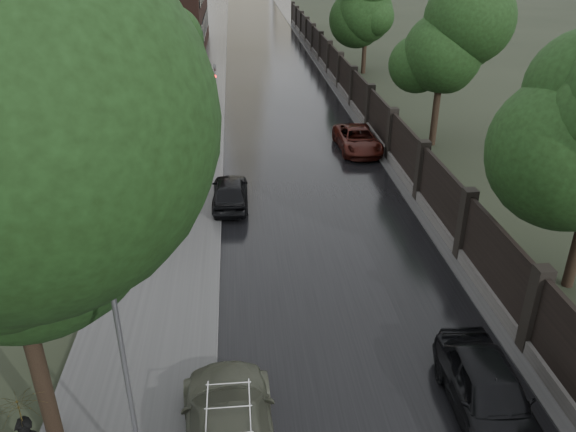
{
  "coord_description": "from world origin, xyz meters",
  "views": [
    {
      "loc": [
        -3.16,
        -6.67,
        10.39
      ],
      "look_at": [
        -1.52,
        10.96,
        1.5
      ],
      "focal_mm": 35.0,
      "sensor_mm": 36.0,
      "label": 1
    }
  ],
  "objects_px": {
    "traffic_light": "(216,93)",
    "hatchback_left": "(230,191)",
    "tree_left_far": "(155,28)",
    "pedestrian_umbrella": "(21,419)",
    "lamp_post": "(129,393)",
    "car_right_far": "(357,139)",
    "tree_right_c": "(367,11)",
    "car_right_near": "(488,392)",
    "tree_right_b": "(443,53)"
  },
  "relations": [
    {
      "from": "traffic_light",
      "to": "hatchback_left",
      "type": "relative_size",
      "value": 1.07
    },
    {
      "from": "tree_left_far",
      "to": "pedestrian_umbrella",
      "type": "relative_size",
      "value": 2.57
    },
    {
      "from": "lamp_post",
      "to": "pedestrian_umbrella",
      "type": "height_order",
      "value": "lamp_post"
    },
    {
      "from": "lamp_post",
      "to": "pedestrian_umbrella",
      "type": "distance_m",
      "value": 2.23
    },
    {
      "from": "car_right_far",
      "to": "pedestrian_umbrella",
      "type": "xyz_separation_m",
      "value": [
        -10.73,
        -19.82,
        1.46
      ]
    },
    {
      "from": "car_right_far",
      "to": "lamp_post",
      "type": "bearing_deg",
      "value": -114.68
    },
    {
      "from": "tree_right_c",
      "to": "hatchback_left",
      "type": "xyz_separation_m",
      "value": [
        -11.1,
        -24.8,
        -4.31
      ]
    },
    {
      "from": "lamp_post",
      "to": "pedestrian_umbrella",
      "type": "bearing_deg",
      "value": 176.08
    },
    {
      "from": "hatchback_left",
      "to": "car_right_near",
      "type": "distance_m",
      "value": 13.81
    },
    {
      "from": "car_right_near",
      "to": "tree_right_c",
      "type": "bearing_deg",
      "value": 85.0
    },
    {
      "from": "tree_left_far",
      "to": "car_right_far",
      "type": "xyz_separation_m",
      "value": [
        11.18,
        -8.54,
        -4.63
      ]
    },
    {
      "from": "tree_left_far",
      "to": "car_right_near",
      "type": "xyz_separation_m",
      "value": [
        10.48,
        -27.19,
        -4.52
      ]
    },
    {
      "from": "tree_right_c",
      "to": "lamp_post",
      "type": "relative_size",
      "value": 1.37
    },
    {
      "from": "tree_right_c",
      "to": "pedestrian_umbrella",
      "type": "bearing_deg",
      "value": -111.42
    },
    {
      "from": "pedestrian_umbrella",
      "to": "tree_left_far",
      "type": "bearing_deg",
      "value": 94.93
    },
    {
      "from": "tree_left_far",
      "to": "traffic_light",
      "type": "height_order",
      "value": "tree_left_far"
    },
    {
      "from": "tree_left_far",
      "to": "lamp_post",
      "type": "relative_size",
      "value": 1.45
    },
    {
      "from": "tree_left_far",
      "to": "car_right_near",
      "type": "height_order",
      "value": "tree_left_far"
    },
    {
      "from": "tree_right_b",
      "to": "car_right_far",
      "type": "height_order",
      "value": "tree_right_b"
    },
    {
      "from": "car_right_near",
      "to": "car_right_far",
      "type": "height_order",
      "value": "car_right_near"
    },
    {
      "from": "traffic_light",
      "to": "tree_left_far",
      "type": "bearing_deg",
      "value": 126.47
    },
    {
      "from": "tree_left_far",
      "to": "traffic_light",
      "type": "relative_size",
      "value": 1.85
    },
    {
      "from": "lamp_post",
      "to": "car_right_near",
      "type": "height_order",
      "value": "lamp_post"
    },
    {
      "from": "tree_left_far",
      "to": "lamp_post",
      "type": "bearing_deg",
      "value": -84.79
    },
    {
      "from": "traffic_light",
      "to": "car_right_near",
      "type": "height_order",
      "value": "traffic_light"
    },
    {
      "from": "tree_right_c",
      "to": "lamp_post",
      "type": "bearing_deg",
      "value": -108.52
    },
    {
      "from": "tree_right_b",
      "to": "hatchback_left",
      "type": "distance_m",
      "value": 13.71
    },
    {
      "from": "car_right_far",
      "to": "pedestrian_umbrella",
      "type": "bearing_deg",
      "value": -119.84
    },
    {
      "from": "tree_left_far",
      "to": "pedestrian_umbrella",
      "type": "bearing_deg",
      "value": -89.08
    },
    {
      "from": "car_right_near",
      "to": "pedestrian_umbrella",
      "type": "height_order",
      "value": "pedestrian_umbrella"
    },
    {
      "from": "traffic_light",
      "to": "car_right_near",
      "type": "bearing_deg",
      "value": -73.01
    },
    {
      "from": "tree_right_b",
      "to": "hatchback_left",
      "type": "height_order",
      "value": "tree_right_b"
    },
    {
      "from": "car_right_far",
      "to": "hatchback_left",
      "type": "bearing_deg",
      "value": -138.72
    },
    {
      "from": "car_right_near",
      "to": "car_right_far",
      "type": "relative_size",
      "value": 0.96
    },
    {
      "from": "lamp_post",
      "to": "hatchback_left",
      "type": "bearing_deg",
      "value": 82.52
    },
    {
      "from": "hatchback_left",
      "to": "car_right_far",
      "type": "xyz_separation_m",
      "value": [
        6.78,
        6.26,
        -0.02
      ]
    },
    {
      "from": "traffic_light",
      "to": "hatchback_left",
      "type": "bearing_deg",
      "value": -85.91
    },
    {
      "from": "traffic_light",
      "to": "pedestrian_umbrella",
      "type": "distance_m",
      "value": 23.57
    },
    {
      "from": "tree_left_far",
      "to": "car_right_far",
      "type": "bearing_deg",
      "value": -37.36
    },
    {
      "from": "tree_left_far",
      "to": "tree_right_b",
      "type": "bearing_deg",
      "value": -27.3
    },
    {
      "from": "pedestrian_umbrella",
      "to": "lamp_post",
      "type": "bearing_deg",
      "value": 0.09
    },
    {
      "from": "traffic_light",
      "to": "car_right_far",
      "type": "bearing_deg",
      "value": -25.26
    },
    {
      "from": "tree_left_far",
      "to": "traffic_light",
      "type": "distance_m",
      "value": 6.84
    },
    {
      "from": "hatchback_left",
      "to": "car_right_near",
      "type": "xyz_separation_m",
      "value": [
        6.08,
        -12.4,
        0.09
      ]
    },
    {
      "from": "tree_right_b",
      "to": "car_right_far",
      "type": "distance_m",
      "value": 6.14
    },
    {
      "from": "tree_right_b",
      "to": "lamp_post",
      "type": "height_order",
      "value": "tree_right_b"
    },
    {
      "from": "tree_left_far",
      "to": "pedestrian_umbrella",
      "type": "distance_m",
      "value": 28.53
    },
    {
      "from": "tree_right_b",
      "to": "tree_right_c",
      "type": "relative_size",
      "value": 1.0
    },
    {
      "from": "lamp_post",
      "to": "car_right_far",
      "type": "relative_size",
      "value": 1.15
    },
    {
      "from": "traffic_light",
      "to": "tree_right_c",
      "type": "bearing_deg",
      "value": 51.82
    }
  ]
}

